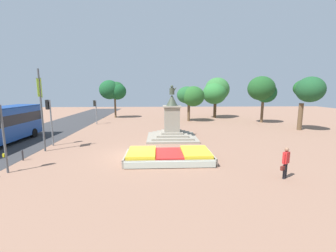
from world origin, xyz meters
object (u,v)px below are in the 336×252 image
traffic_light_mid_block (50,114)px  flower_planter (169,156)px  pedestrian_with_handbag (286,161)px  kerb_bollard_mid_a (23,155)px  statue_monument (172,127)px  traffic_light_near_crossing (1,127)px  banner_pole (41,107)px  traffic_light_far_corner (95,107)px

traffic_light_mid_block → flower_planter: bearing=-24.8°
pedestrian_with_handbag → kerb_bollard_mid_a: size_ratio=2.31×
statue_monument → traffic_light_near_crossing: size_ratio=1.32×
flower_planter → statue_monument: 7.12m
traffic_light_near_crossing → banner_pole: (-0.04, 4.61, 0.73)m
flower_planter → traffic_light_mid_block: 11.09m
traffic_light_near_crossing → pedestrian_with_handbag: traffic_light_near_crossing is taller
statue_monument → banner_pole: bearing=-157.0°
pedestrian_with_handbag → banner_pole: bearing=158.7°
statue_monument → kerb_bollard_mid_a: 12.41m
traffic_light_near_crossing → kerb_bollard_mid_a: bearing=99.4°
flower_planter → traffic_light_near_crossing: bearing=-168.9°
statue_monument → traffic_light_near_crossing: statue_monument is taller
flower_planter → traffic_light_near_crossing: size_ratio=1.50×
kerb_bollard_mid_a → flower_planter: bearing=-2.6°
banner_pole → kerb_bollard_mid_a: banner_pole is taller
kerb_bollard_mid_a → pedestrian_with_handbag: bearing=-13.3°
statue_monument → traffic_light_far_corner: (-9.95, 9.44, 1.16)m
flower_planter → traffic_light_far_corner: 19.06m
statue_monument → banner_pole: (-10.14, -4.29, 2.25)m
statue_monument → pedestrian_with_handbag: statue_monument is taller
traffic_light_far_corner → banner_pole: bearing=-90.8°
traffic_light_near_crossing → traffic_light_far_corner: traffic_light_near_crossing is taller
banner_pole → traffic_light_mid_block: bearing=99.3°
pedestrian_with_handbag → kerb_bollard_mid_a: pedestrian_with_handbag is taller
flower_planter → banner_pole: 10.40m
statue_monument → pedestrian_with_handbag: (5.49, -10.38, -0.18)m
traffic_light_mid_block → traffic_light_far_corner: traffic_light_mid_block is taller
traffic_light_mid_block → kerb_bollard_mid_a: traffic_light_mid_block is taller
traffic_light_far_corner → pedestrian_with_handbag: bearing=-52.1°
banner_pole → pedestrian_with_handbag: (15.63, -6.08, -2.43)m
statue_monument → flower_planter: bearing=-94.9°
kerb_bollard_mid_a → statue_monument: bearing=32.2°
flower_planter → banner_pole: bearing=163.9°
statue_monument → banner_pole: 11.24m
statue_monument → traffic_light_far_corner: size_ratio=1.56×
pedestrian_with_handbag → kerb_bollard_mid_a: (-15.96, 3.77, -0.59)m
flower_planter → banner_pole: (-9.53, 2.75, 3.11)m
traffic_light_far_corner → banner_pole: 13.78m
flower_planter → pedestrian_with_handbag: bearing=-28.7°
flower_planter → traffic_light_mid_block: traffic_light_mid_block is taller
statue_monument → traffic_light_near_crossing: (-10.09, -8.90, 1.52)m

